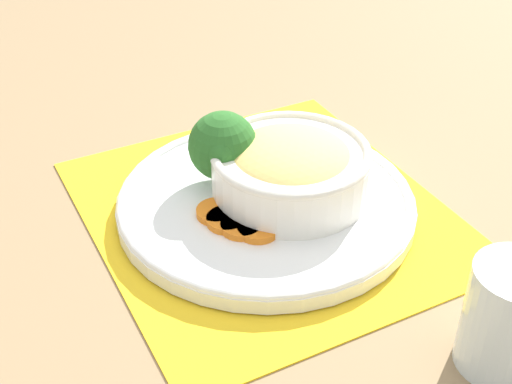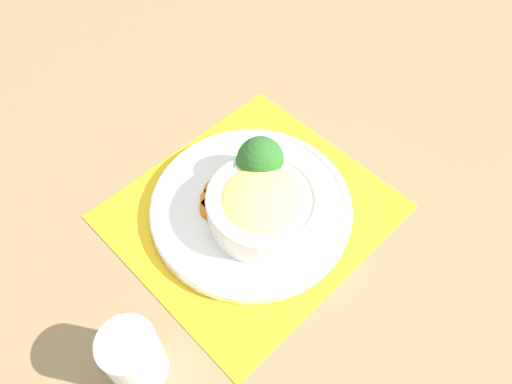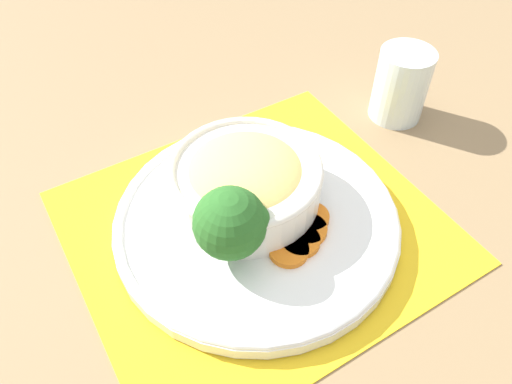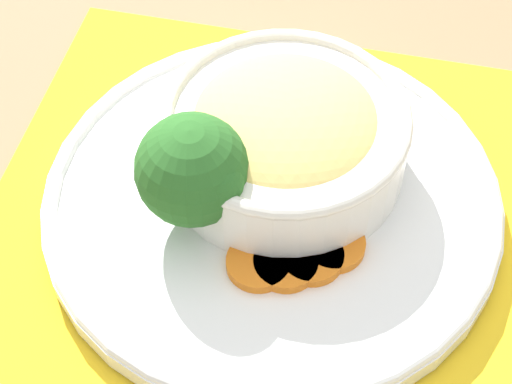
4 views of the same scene
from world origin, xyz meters
TOP-DOWN VIEW (x-y plane):
  - ground_plane at (0.00, 0.00)m, footprint 4.00×4.00m
  - placemat at (0.00, 0.00)m, footprint 0.43×0.40m
  - plate at (0.00, 0.00)m, footprint 0.32×0.32m
  - bowl at (-0.00, -0.03)m, footprint 0.17×0.17m
  - broccoli_floret at (0.04, 0.03)m, footprint 0.08×0.08m
  - carrot_slice_near at (-0.01, 0.06)m, footprint 0.04×0.04m
  - carrot_slice_middle at (-0.03, 0.05)m, footprint 0.04×0.04m
  - carrot_slice_far at (-0.04, 0.04)m, footprint 0.04×0.04m
  - carrot_slice_extra at (-0.05, 0.03)m, footprint 0.04×0.04m

SIDE VIEW (x-z plane):
  - ground_plane at x=0.00m, z-range 0.00..0.00m
  - placemat at x=0.00m, z-range 0.00..0.00m
  - plate at x=0.00m, z-range 0.00..0.03m
  - carrot_slice_near at x=-0.01m, z-range 0.02..0.03m
  - carrot_slice_middle at x=-0.03m, z-range 0.02..0.03m
  - carrot_slice_far at x=-0.04m, z-range 0.02..0.03m
  - carrot_slice_extra at x=-0.05m, z-range 0.02..0.03m
  - bowl at x=0.00m, z-range 0.02..0.09m
  - broccoli_floret at x=0.04m, z-range 0.03..0.11m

